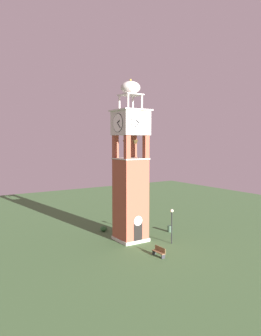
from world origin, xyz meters
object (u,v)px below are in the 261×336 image
object	(u,v)px
lamp_post	(172,220)
clock_tower	(131,175)
trash_bin	(170,229)
park_bench	(159,252)

from	to	relation	value
lamp_post	clock_tower	bearing A→B (deg)	131.24
clock_tower	lamp_post	distance (m)	6.78
lamp_post	trash_bin	size ratio (longest dim) A/B	4.82
clock_tower	park_bench	bearing A→B (deg)	-95.13
park_bench	trash_bin	distance (m)	8.86
trash_bin	lamp_post	bearing A→B (deg)	-127.27
clock_tower	trash_bin	bearing A→B (deg)	1.10
park_bench	trash_bin	xyz separation A→B (m)	(6.44, 6.09, -0.08)
park_bench	trash_bin	bearing A→B (deg)	43.40
clock_tower	park_bench	size ratio (longest dim) A/B	11.33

